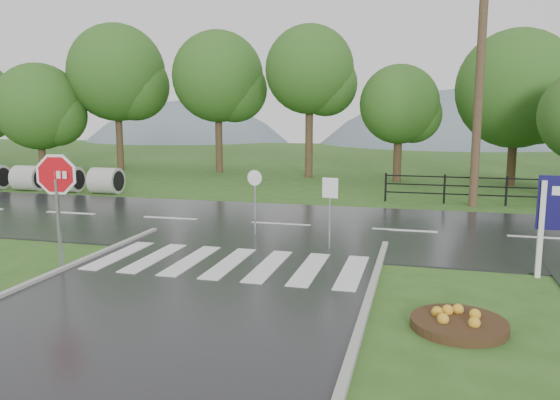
# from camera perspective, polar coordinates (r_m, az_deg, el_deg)

# --- Properties ---
(ground) EXTENTS (120.00, 120.00, 0.00)m
(ground) POSITION_cam_1_polar(r_m,az_deg,el_deg) (9.18, -16.43, -14.83)
(ground) COLOR #2E591D
(ground) RESTS_ON ground
(main_road) EXTENTS (90.00, 8.00, 0.04)m
(main_road) POSITION_cam_1_polar(r_m,az_deg,el_deg) (18.08, 0.09, -2.65)
(main_road) COLOR black
(main_road) RESTS_ON ground
(crosswalk) EXTENTS (6.50, 2.80, 0.02)m
(crosswalk) POSITION_cam_1_polar(r_m,az_deg,el_deg) (13.42, -5.34, -6.56)
(crosswalk) COLOR silver
(crosswalk) RESTS_ON ground
(fence_west) EXTENTS (9.58, 0.08, 1.20)m
(fence_west) POSITION_cam_1_polar(r_m,az_deg,el_deg) (23.55, 22.60, 1.16)
(fence_west) COLOR black
(fence_west) RESTS_ON ground
(hills) EXTENTS (102.00, 48.00, 48.00)m
(hills) POSITION_cam_1_polar(r_m,az_deg,el_deg) (74.65, 13.53, -6.15)
(hills) COLOR slate
(hills) RESTS_ON ground
(treeline) EXTENTS (83.20, 5.20, 10.00)m
(treeline) POSITION_cam_1_polar(r_m,az_deg,el_deg) (31.54, 8.30, 2.26)
(treeline) COLOR #26541A
(treeline) RESTS_ON ground
(culvert_pipes) EXTENTS (9.70, 1.20, 1.20)m
(culvert_pipes) POSITION_cam_1_polar(r_m,az_deg,el_deg) (28.90, -24.78, 2.11)
(culvert_pipes) COLOR #9E9B93
(culvert_pipes) RESTS_ON ground
(stop_sign) EXTENTS (1.28, 0.28, 2.92)m
(stop_sign) POSITION_cam_1_polar(r_m,az_deg,el_deg) (13.55, -22.31, 1.41)
(stop_sign) COLOR #939399
(stop_sign) RESTS_ON ground
(flower_bed) EXTENTS (1.63, 1.63, 0.33)m
(flower_bed) POSITION_cam_1_polar(r_m,az_deg,el_deg) (10.05, 18.19, -12.02)
(flower_bed) COLOR #332111
(flower_bed) RESTS_ON ground
(reg_sign_small) EXTENTS (0.44, 0.11, 1.98)m
(reg_sign_small) POSITION_cam_1_polar(r_m,az_deg,el_deg) (14.53, 5.26, 0.12)
(reg_sign_small) COLOR #939399
(reg_sign_small) RESTS_ON ground
(reg_sign_round) EXTENTS (0.46, 0.09, 2.00)m
(reg_sign_round) POSITION_cam_1_polar(r_m,az_deg,el_deg) (16.32, -2.65, 0.67)
(reg_sign_round) COLOR #939399
(reg_sign_round) RESTS_ON ground
(utility_pole_east) EXTENTS (1.76, 0.55, 10.06)m
(utility_pole_east) POSITION_cam_1_polar(r_m,az_deg,el_deg) (22.77, 20.15, 12.14)
(utility_pole_east) COLOR #473523
(utility_pole_east) RESTS_ON ground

